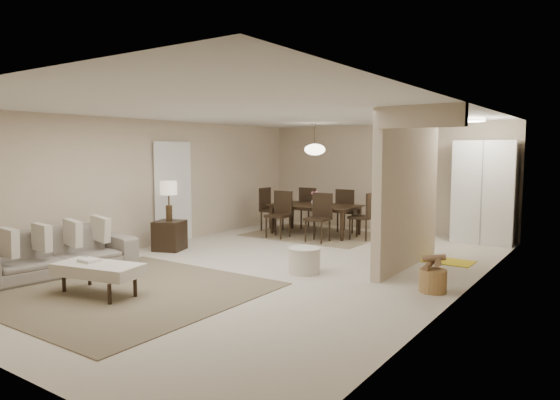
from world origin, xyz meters
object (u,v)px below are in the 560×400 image
Objects in this scene: side_table at (170,236)px; wicker_basket at (433,281)px; sofa at (55,252)px; round_pouf at (304,261)px; ottoman_bench at (98,270)px; dining_table at (314,220)px; pantry_cabinet at (485,192)px.

side_table reaches higher than wicker_basket.
sofa is at bearing -155.29° from wicker_basket.
ottoman_bench is at bearing -122.29° from round_pouf.
wicker_basket is (5.04, 0.04, -0.13)m from side_table.
side_table is 3.36m from dining_table.
pantry_cabinet is 4.65m from round_pouf.
round_pouf is (3.12, 2.24, -0.15)m from sofa.
wicker_basket is at bearing -57.51° from sofa.
dining_table is at bearing -7.30° from sofa.
side_table is 0.29× the size of dining_table.
pantry_cabinet is 6.38m from side_table.
wicker_basket is 4.73m from dining_table.
ottoman_bench is at bearing -143.57° from wicker_basket.
dining_table is (1.44, 5.35, -0.00)m from sofa.
ottoman_bench is 3.01m from round_pouf.
pantry_cabinet is at bearing 52.19° from ottoman_bench.
sofa is 4.18× the size of side_table.
round_pouf is at bearing -177.10° from wicker_basket.
ottoman_bench is 2.47× the size of round_pouf.
pantry_cabinet reaches higher than round_pouf.
sofa is at bearing -126.48° from pantry_cabinet.
round_pouf is at bearing -111.62° from pantry_cabinet.
sofa reaches higher than round_pouf.
side_table is (0.05, 2.30, -0.06)m from sofa.
pantry_cabinet is 1.08× the size of dining_table.
side_table reaches higher than ottoman_bench.
ottoman_bench is 2.22× the size of side_table.
dining_table is at bearing -161.28° from pantry_cabinet.
sofa is at bearing 156.80° from ottoman_bench.
ottoman_bench is 0.64× the size of dining_table.
pantry_cabinet is 3.72× the size of side_table.
dining_table reaches higher than side_table.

